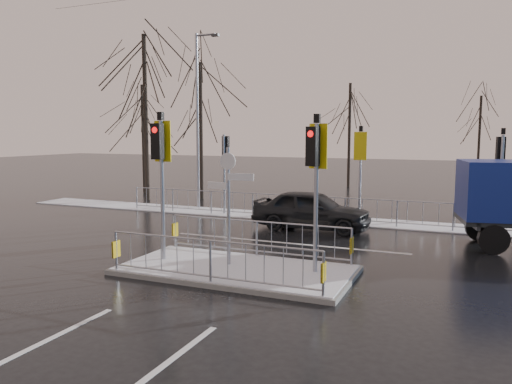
% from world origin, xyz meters
% --- Properties ---
extents(ground, '(120.00, 120.00, 0.00)m').
position_xyz_m(ground, '(0.00, 0.00, 0.00)').
color(ground, black).
rests_on(ground, ground).
extents(snow_verge, '(30.00, 2.00, 0.04)m').
position_xyz_m(snow_verge, '(0.00, 8.60, 0.02)').
color(snow_verge, white).
rests_on(snow_verge, ground).
extents(lane_markings, '(8.00, 11.38, 0.01)m').
position_xyz_m(lane_markings, '(0.00, -0.33, 0.00)').
color(lane_markings, silver).
rests_on(lane_markings, ground).
extents(traffic_island, '(6.00, 3.04, 4.15)m').
position_xyz_m(traffic_island, '(-0.01, 0.01, 0.39)').
color(traffic_island, slate).
rests_on(traffic_island, ground).
extents(far_kerb_fixtures, '(18.00, 0.65, 3.83)m').
position_xyz_m(far_kerb_fixtures, '(0.29, 8.09, 1.02)').
color(far_kerb_fixtures, '#9397A0').
rests_on(far_kerb_fixtures, ground).
extents(car_far_lane, '(4.38, 1.77, 1.49)m').
position_xyz_m(car_far_lane, '(0.11, 6.36, 0.75)').
color(car_far_lane, black).
rests_on(car_far_lane, ground).
extents(tree_near_a, '(4.75, 4.75, 8.97)m').
position_xyz_m(tree_near_a, '(-10.50, 11.00, 6.11)').
color(tree_near_a, black).
rests_on(tree_near_a, ground).
extents(tree_near_b, '(4.00, 4.00, 7.55)m').
position_xyz_m(tree_near_b, '(-8.00, 12.50, 5.15)').
color(tree_near_b, black).
rests_on(tree_near_b, ground).
extents(tree_near_c, '(3.50, 3.50, 6.61)m').
position_xyz_m(tree_near_c, '(-12.50, 13.50, 4.50)').
color(tree_near_c, black).
rests_on(tree_near_c, ground).
extents(tree_far_a, '(3.75, 3.75, 7.08)m').
position_xyz_m(tree_far_a, '(-2.00, 22.00, 4.82)').
color(tree_far_a, black).
rests_on(tree_far_a, ground).
extents(tree_far_b, '(3.25, 3.25, 6.14)m').
position_xyz_m(tree_far_b, '(6.00, 24.00, 4.18)').
color(tree_far_b, black).
rests_on(tree_far_b, ground).
extents(street_lamp_left, '(1.25, 0.18, 8.20)m').
position_xyz_m(street_lamp_left, '(-6.43, 9.50, 4.49)').
color(street_lamp_left, '#9397A0').
rests_on(street_lamp_left, ground).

